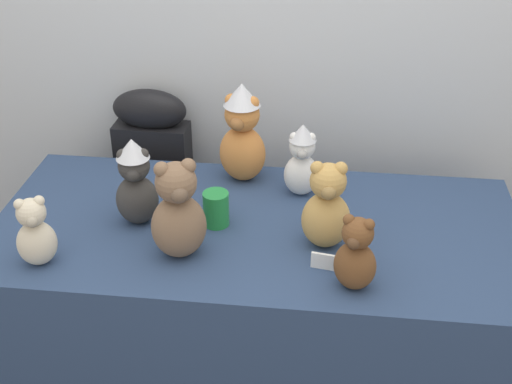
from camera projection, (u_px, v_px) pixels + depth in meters
name	position (u px, v px, depth m)	size (l,w,h in m)	color
display_table	(256.00, 318.00, 2.29)	(1.64, 0.76, 0.75)	navy
instrument_case	(158.00, 202.00, 2.72)	(0.28, 0.13, 0.97)	black
teddy_bear_mocha	(178.00, 213.00, 1.90)	(0.20, 0.18, 0.31)	#7F6047
teddy_bear_snow	(302.00, 161.00, 2.20)	(0.12, 0.10, 0.25)	white
teddy_bear_ginger	(242.00, 134.00, 2.26)	(0.18, 0.16, 0.35)	#D17F3D
teddy_bear_honey	(327.00, 208.00, 1.95)	(0.15, 0.13, 0.28)	tan
teddy_bear_charcoal	(136.00, 183.00, 2.05)	(0.15, 0.13, 0.29)	#383533
teddy_bear_cream	(35.00, 234.00, 1.88)	(0.14, 0.13, 0.22)	beige
teddy_bear_chestnut	(356.00, 256.00, 1.79)	(0.14, 0.13, 0.22)	brown
party_cup_green	(216.00, 209.00, 2.08)	(0.08, 0.08, 0.11)	#238C3D
name_card_front_left	(323.00, 261.00, 1.90)	(0.07, 0.01, 0.05)	white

